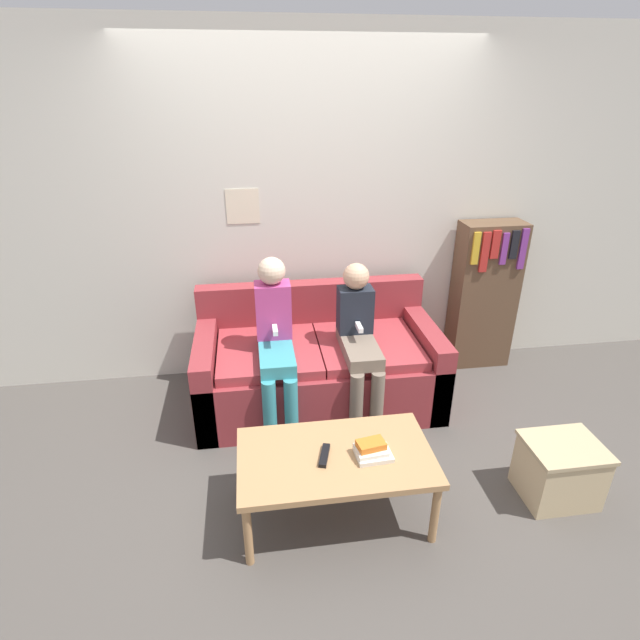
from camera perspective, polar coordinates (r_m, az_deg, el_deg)
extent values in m
plane|color=#4C4742|center=(3.45, 1.05, -14.15)|extent=(10.00, 10.00, 0.00)
cube|color=beige|center=(3.86, -1.47, 12.05)|extent=(8.00, 0.06, 2.60)
cube|color=beige|center=(3.78, -8.82, 12.70)|extent=(0.24, 0.00, 0.25)
cube|color=maroon|center=(3.74, -0.22, -6.41)|extent=(1.74, 0.90, 0.44)
cube|color=maroon|center=(3.88, -1.01, 1.70)|extent=(1.74, 0.14, 0.38)
cube|color=maroon|center=(3.69, -12.69, -6.14)|extent=(0.14, 0.90, 0.60)
cube|color=maroon|center=(3.88, 11.61, -4.39)|extent=(0.14, 0.90, 0.60)
cube|color=#A1343A|center=(3.56, -5.91, -3.64)|extent=(0.71, 0.74, 0.07)
cube|color=#A1343A|center=(3.65, 5.47, -2.86)|extent=(0.71, 0.74, 0.07)
cube|color=#AD7F51|center=(2.75, 1.79, -15.41)|extent=(1.04, 0.60, 0.04)
cylinder|color=#AD7F51|center=(2.69, -8.23, -23.18)|extent=(0.04, 0.04, 0.38)
cylinder|color=#AD7F51|center=(2.82, 13.01, -20.76)|extent=(0.04, 0.04, 0.38)
cylinder|color=#AD7F51|center=(3.06, -8.37, -15.87)|extent=(0.04, 0.04, 0.38)
cylinder|color=#AD7F51|center=(3.18, 9.72, -14.18)|extent=(0.04, 0.04, 0.38)
cylinder|color=teal|center=(3.30, -5.75, -10.72)|extent=(0.09, 0.09, 0.51)
cylinder|color=teal|center=(3.31, -3.29, -10.55)|extent=(0.09, 0.09, 0.51)
cube|color=teal|center=(3.38, -5.04, -3.72)|extent=(0.23, 0.55, 0.09)
cube|color=#B73D7F|center=(3.42, -5.37, 1.14)|extent=(0.24, 0.16, 0.39)
sphere|color=beige|center=(3.31, -5.56, 5.60)|extent=(0.18, 0.18, 0.18)
cube|color=white|center=(3.32, -5.16, -1.15)|extent=(0.03, 0.12, 0.03)
cylinder|color=#756656|center=(3.36, 4.16, -9.92)|extent=(0.09, 0.09, 0.51)
cylinder|color=#756656|center=(3.39, 6.51, -9.69)|extent=(0.09, 0.09, 0.51)
cube|color=#756656|center=(3.45, 4.48, -3.06)|extent=(0.23, 0.55, 0.09)
cube|color=#1E232D|center=(3.50, 4.02, 1.20)|extent=(0.24, 0.16, 0.32)
sphere|color=tan|center=(3.41, 4.15, 5.00)|extent=(0.18, 0.18, 0.18)
cube|color=white|center=(3.40, 4.51, -0.83)|extent=(0.03, 0.12, 0.03)
cube|color=black|center=(2.72, 0.51, -15.22)|extent=(0.09, 0.17, 0.02)
cube|color=silver|center=(2.74, 6.12, -15.01)|extent=(0.20, 0.16, 0.03)
cube|color=silver|center=(2.72, 5.85, -14.56)|extent=(0.17, 0.14, 0.02)
cube|color=orange|center=(2.71, 5.85, -13.98)|extent=(0.16, 0.12, 0.04)
cube|color=brown|center=(4.32, 18.20, 2.65)|extent=(0.50, 0.25, 1.23)
cube|color=gold|center=(3.97, 17.38, 7.81)|extent=(0.05, 0.02, 0.25)
cube|color=red|center=(4.02, 18.32, 7.36)|extent=(0.06, 0.02, 0.31)
cube|color=red|center=(4.04, 19.42, 8.14)|extent=(0.06, 0.02, 0.22)
cube|color=#7A3389|center=(4.08, 20.32, 7.63)|extent=(0.05, 0.02, 0.25)
cube|color=black|center=(4.11, 21.33, 8.01)|extent=(0.06, 0.02, 0.22)
cube|color=#7A3389|center=(4.16, 22.18, 7.52)|extent=(0.05, 0.02, 0.32)
cube|color=#CCB284|center=(3.30, 25.61, -15.40)|extent=(0.40, 0.33, 0.34)
cube|color=tan|center=(3.19, 26.25, -12.87)|extent=(0.42, 0.35, 0.02)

